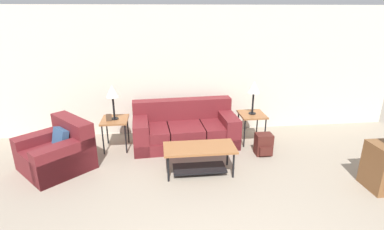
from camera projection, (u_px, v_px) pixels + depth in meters
The scene contains 10 objects.
wall_back at pixel (186, 72), 6.18m from camera, with size 9.13×0.06×2.60m.
couch at pixel (185, 129), 5.87m from camera, with size 2.03×1.08×0.82m.
armchair at pixel (58, 152), 4.94m from camera, with size 1.36×1.37×0.80m.
coffee_table at pixel (199, 154), 4.76m from camera, with size 1.14×0.53×0.46m.
side_table_left at pixel (115, 122), 5.57m from camera, with size 0.48×0.55×0.59m.
side_table_right at pixel (252, 117), 5.85m from camera, with size 0.48×0.55×0.59m.
table_lamp_left at pixel (112, 92), 5.38m from camera, with size 0.24×0.24×0.65m.
table_lamp_right at pixel (254, 88), 5.66m from camera, with size 0.24×0.24×0.65m.
backpack at pixel (264, 145), 5.43m from camera, with size 0.29×0.31×0.39m.
picture_frame at pixel (109, 117), 5.44m from camera, with size 0.10×0.04×0.13m.
Camera 1 is at (-0.59, -1.85, 2.50)m, focal length 28.00 mm.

